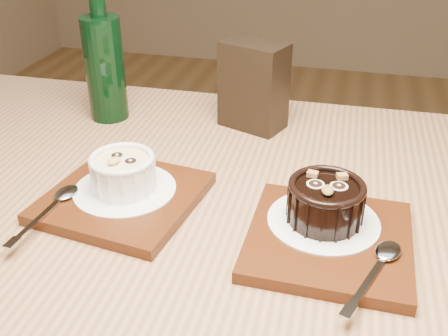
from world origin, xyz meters
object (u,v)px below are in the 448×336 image
object	(u,v)px
green_bottle	(104,65)
tray_right	(329,240)
condiment_stand	(254,86)
tray_left	(123,198)
ramekin_white	(123,171)
ramekin_dark	(326,200)
table	(211,278)

from	to	relation	value
green_bottle	tray_right	bearing A→B (deg)	-34.07
green_bottle	condiment_stand	bearing A→B (deg)	5.84
tray_left	tray_right	xyz separation A→B (m)	(0.26, -0.02, 0.00)
ramekin_white	green_bottle	size ratio (longest dim) A/B	0.34
ramekin_white	ramekin_dark	distance (m)	0.25
tray_left	ramekin_white	bearing A→B (deg)	92.36
ramekin_white	tray_right	distance (m)	0.26
ramekin_dark	table	bearing A→B (deg)	179.78
table	tray_right	bearing A→B (deg)	-5.08
table	condiment_stand	distance (m)	0.32
ramekin_white	tray_left	bearing A→B (deg)	-64.56
tray_left	green_bottle	xyz separation A→B (m)	(-0.13, 0.24, 0.09)
table	tray_left	distance (m)	0.15
table	tray_left	world-z (taller)	tray_left
tray_left	green_bottle	world-z (taller)	green_bottle
ramekin_white	green_bottle	world-z (taller)	green_bottle
ramekin_white	condiment_stand	xyz separation A→B (m)	(0.11, 0.26, 0.03)
table	tray_right	distance (m)	0.17
tray_right	ramekin_dark	distance (m)	0.04
ramekin_white	condiment_stand	distance (m)	0.28
ramekin_dark	green_bottle	bearing A→B (deg)	142.61
tray_right	ramekin_dark	xyz separation A→B (m)	(-0.01, 0.02, 0.04)
tray_left	tray_right	distance (m)	0.26
tray_right	ramekin_dark	bearing A→B (deg)	110.22
table	green_bottle	size ratio (longest dim) A/B	5.08
tray_right	condiment_stand	world-z (taller)	condiment_stand
tray_right	condiment_stand	bearing A→B (deg)	117.01
tray_right	green_bottle	xyz separation A→B (m)	(-0.39, 0.26, 0.09)
table	green_bottle	distance (m)	0.40
tray_left	green_bottle	distance (m)	0.29
table	green_bottle	world-z (taller)	green_bottle
tray_right	ramekin_dark	size ratio (longest dim) A/B	2.05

